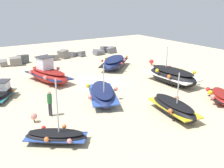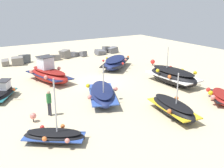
{
  "view_description": "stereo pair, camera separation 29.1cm",
  "coord_description": "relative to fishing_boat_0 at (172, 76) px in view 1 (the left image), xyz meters",
  "views": [
    {
      "loc": [
        -11.73,
        -20.9,
        7.49
      ],
      "look_at": [
        -0.61,
        -3.76,
        0.9
      ],
      "focal_mm": 43.27,
      "sensor_mm": 36.0,
      "label": 1
    },
    {
      "loc": [
        -11.49,
        -21.06,
        7.49
      ],
      "look_at": [
        -0.61,
        -3.76,
        0.9
      ],
      "focal_mm": 43.27,
      "sensor_mm": 36.0,
      "label": 2
    }
  ],
  "objects": [
    {
      "name": "fishing_boat_2",
      "position": [
        -7.46,
        -0.18,
        -0.21
      ],
      "size": [
        3.76,
        5.38,
        3.01
      ],
      "rotation": [
        0.0,
        0.0,
        1.14
      ],
      "color": "navy",
      "rests_on": "ground_plane"
    },
    {
      "name": "person_walking",
      "position": [
        -11.82,
        -0.75,
        0.28
      ],
      "size": [
        0.32,
        0.32,
        1.73
      ],
      "rotation": [
        0.0,
        0.0,
        3.53
      ],
      "color": "#2D2D38",
      "rests_on": "ground_plane"
    },
    {
      "name": "fishing_boat_0",
      "position": [
        0.0,
        0.0,
        0.0
      ],
      "size": [
        2.69,
        5.38,
        3.28
      ],
      "rotation": [
        0.0,
        0.0,
        4.73
      ],
      "color": "black",
      "rests_on": "ground_plane"
    },
    {
      "name": "mooring_buoy_0",
      "position": [
        -13.03,
        -1.13,
        -0.33
      ],
      "size": [
        0.41,
        0.41,
        0.61
      ],
      "color": "#3F3F42",
      "rests_on": "ground_plane"
    },
    {
      "name": "fishing_boat_4",
      "position": [
        -0.03,
        -5.18,
        -0.35
      ],
      "size": [
        3.18,
        3.36,
        0.85
      ],
      "rotation": [
        0.0,
        0.0,
        0.85
      ],
      "color": "maroon",
      "rests_on": "ground_plane"
    },
    {
      "name": "fishing_boat_6",
      "position": [
        -9.23,
        6.6,
        0.01
      ],
      "size": [
        3.18,
        5.52,
        2.38
      ],
      "rotation": [
        0.0,
        0.0,
        1.8
      ],
      "color": "maroon",
      "rests_on": "ground_plane"
    },
    {
      "name": "fishing_boat_7",
      "position": [
        -1.3,
        7.54,
        -0.11
      ],
      "size": [
        5.22,
        5.12,
        1.19
      ],
      "rotation": [
        0.0,
        0.0,
        3.9
      ],
      "color": "navy",
      "rests_on": "ground_plane"
    },
    {
      "name": "fishing_boat_3",
      "position": [
        -13.78,
        4.2,
        -0.26
      ],
      "size": [
        2.79,
        3.44,
        3.34
      ],
      "rotation": [
        0.0,
        0.0,
        1.0
      ],
      "color": "black",
      "rests_on": "ground_plane"
    },
    {
      "name": "ground_plane",
      "position": [
        -5.58,
        4.22,
        -0.73
      ],
      "size": [
        47.93,
        47.93,
        0.0
      ],
      "primitive_type": "plane",
      "color": "beige"
    },
    {
      "name": "breakwater_rocks",
      "position": [
        -5.52,
        15.06,
        -0.32
      ],
      "size": [
        19.28,
        2.91,
        1.34
      ],
      "color": "slate",
      "rests_on": "ground_plane"
    },
    {
      "name": "fishing_boat_5",
      "position": [
        -12.81,
        -4.22,
        -0.36
      ],
      "size": [
        3.44,
        2.99,
        3.61
      ],
      "rotation": [
        0.0,
        0.0,
        2.5
      ],
      "color": "black",
      "rests_on": "ground_plane"
    },
    {
      "name": "mooring_buoy_1",
      "position": [
        3.02,
        6.3,
        -0.31
      ],
      "size": [
        0.51,
        0.51,
        0.68
      ],
      "color": "#3F3F42",
      "rests_on": "ground_plane"
    },
    {
      "name": "fishing_boat_1",
      "position": [
        -4.89,
        -5.05,
        -0.21
      ],
      "size": [
        2.15,
        4.52,
        2.99
      ],
      "rotation": [
        0.0,
        0.0,
        1.41
      ],
      "color": "black",
      "rests_on": "ground_plane"
    }
  ]
}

